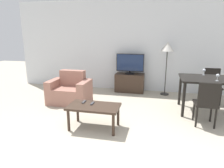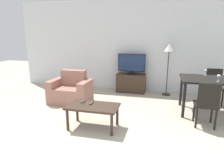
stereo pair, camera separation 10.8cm
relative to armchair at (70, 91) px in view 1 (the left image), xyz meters
The scene contains 13 objects.
wall_back 2.31m from the armchair, 50.78° to the left, with size 7.31×0.06×2.70m.
armchair is the anchor object (origin of this frame).
tv_stand 1.87m from the armchair, 44.87° to the left, with size 0.85×0.40×0.55m.
tv 1.95m from the armchair, 44.82° to the left, with size 0.81×0.28×0.59m.
coffee_table 1.60m from the armchair, 49.88° to the right, with size 0.93×0.53×0.44m.
dining_table 3.29m from the armchair, ahead, with size 1.27×0.89×0.78m.
dining_chair_near 3.12m from the armchair, 12.49° to the right, with size 0.40×0.40×0.86m.
dining_chair_far 3.59m from the armchair, 13.48° to the left, with size 0.40×0.40×0.86m.
floor_lamp 2.86m from the armchair, 28.16° to the left, with size 0.34×0.34×1.50m.
remote_primary 1.51m from the armchair, 49.55° to the right, with size 0.04×0.15×0.02m.
remote_secondary 1.36m from the armchair, 54.10° to the right, with size 0.04×0.15×0.02m.
wine_glass_left 3.25m from the armchair, ahead, with size 0.07×0.07×0.15m.
wine_glass_center 3.37m from the armchair, ahead, with size 0.07×0.07×0.15m.
Camera 1 is at (0.81, -2.12, 1.70)m, focal length 32.00 mm.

